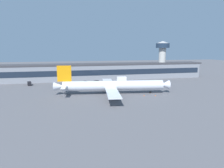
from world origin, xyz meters
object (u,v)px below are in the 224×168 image
pushback_tractor (96,82)px  crew_van (29,83)px  airliner (112,86)px  traffic_cone_0 (144,96)px  control_tower (162,55)px  catering_truck (121,79)px  follow_me_car (85,82)px  traffic_cone_1 (155,95)px

pushback_tractor → crew_van: (-46.36, 0.34, 0.41)m
airliner → pushback_tractor: airliner is taller
pushback_tractor → traffic_cone_0: (19.50, -46.93, -0.75)m
control_tower → catering_truck: size_ratio=4.30×
follow_me_car → traffic_cone_1: size_ratio=7.15×
airliner → traffic_cone_0: (15.78, -8.82, -4.49)m
airliner → control_tower: 84.67m
control_tower → follow_me_car: 76.86m
catering_truck → traffic_cone_1: bearing=-82.9°
catering_truck → follow_me_car: bearing=-178.1°
catering_truck → traffic_cone_1: catering_truck is taller
follow_me_car → traffic_cone_1: follow_me_car is taller
follow_me_car → catering_truck: 28.01m
pushback_tractor → traffic_cone_0: bearing=-67.4°
crew_van → follow_me_car: (38.04, -1.50, -0.37)m
follow_me_car → control_tower: bearing=16.8°
control_tower → traffic_cone_0: size_ratio=52.30×
traffic_cone_0 → traffic_cone_1: (6.10, -0.96, 0.03)m
traffic_cone_0 → traffic_cone_1: size_ratio=0.91×
control_tower → traffic_cone_1: size_ratio=47.56×
control_tower → traffic_cone_0: bearing=-122.9°
control_tower → traffic_cone_1: 80.29m
traffic_cone_1 → airliner: bearing=155.9°
airliner → crew_van: (-50.08, 38.45, -3.33)m
follow_me_car → airliner: bearing=-71.9°
pushback_tractor → crew_van: crew_van is taller
pushback_tractor → crew_van: 46.36m
catering_truck → traffic_cone_1: 48.05m
pushback_tractor → catering_truck: size_ratio=0.72×
control_tower → traffic_cone_0: control_tower is taller
control_tower → crew_van: bearing=-169.6°
crew_van → follow_me_car: crew_van is taller
catering_truck → traffic_cone_0: size_ratio=12.18×
airliner → catering_truck: 41.15m
catering_truck → traffic_cone_1: (5.96, -47.64, -1.96)m
crew_van → traffic_cone_0: 81.08m
traffic_cone_0 → airliner: bearing=150.8°
crew_van → traffic_cone_1: bearing=-33.8°
follow_me_car → traffic_cone_0: follow_me_car is taller
airliner → follow_me_car: bearing=108.1°
airliner → traffic_cone_1: 24.38m
airliner → catering_truck: airliner is taller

